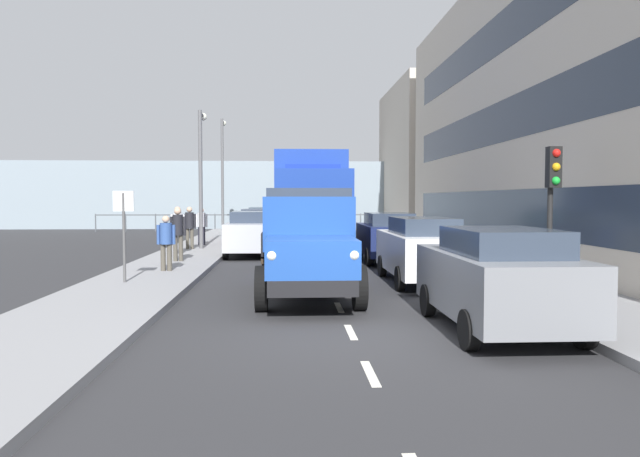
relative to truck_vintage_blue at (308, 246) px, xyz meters
name	(u,v)px	position (x,y,z in m)	size (l,w,h in m)	color
ground_plane	(317,262)	(-0.59, -7.63, -1.18)	(80.00, 80.00, 0.00)	#2D2D30
sidewalk_left	(452,259)	(-5.36, -7.63, -1.10)	(2.74, 40.95, 0.15)	gray
sidewalk_right	(180,261)	(4.18, -7.63, -1.10)	(2.74, 40.95, 0.15)	gray
road_centreline_markings	(318,263)	(-0.59, -7.23, -1.17)	(0.12, 37.25, 0.01)	silver
building_terrace	(605,106)	(-10.04, -6.24, 4.10)	(6.66, 27.46, 10.57)	beige
building_far_block	(440,159)	(-10.05, -27.39, 3.78)	(6.65, 11.38, 9.91)	beige
sea_horizon	(302,195)	(-0.59, -31.11, 1.32)	(80.00, 0.80, 5.00)	#84939E
seawall_railing	(303,218)	(-0.59, -27.51, -0.26)	(28.08, 0.08, 1.20)	#4C5156
truck_vintage_blue	(308,246)	(0.00, 0.00, 0.00)	(2.17, 5.64, 2.43)	black
lorry_cargo_blue	(310,202)	(-0.35, -8.77, 0.90)	(2.58, 8.20, 3.87)	#193899
car_grey_kerbside_near	(498,278)	(-3.04, 3.22, -0.28)	(1.90, 4.03, 1.72)	slate
car_white_kerbside_1	(421,249)	(-3.04, -2.34, -0.28)	(1.80, 4.28, 1.72)	white
car_navy_kerbside_2	(388,236)	(-3.04, -7.49, -0.28)	(1.85, 3.96, 1.72)	navy
car_silver_oppositeside_0	(251,233)	(1.86, -9.98, -0.28)	(1.87, 4.32, 1.72)	#B7BABF
car_maroon_oppositeside_1	(258,226)	(1.86, -15.52, -0.28)	(1.94, 3.98, 1.72)	maroon
car_teal_oppositeside_2	(263,222)	(1.86, -21.25, -0.28)	(1.96, 4.60, 1.72)	#1E6670
pedestrian_couple_a	(166,239)	(3.92, -4.14, -0.11)	(0.53, 0.34, 1.58)	#4C473D
pedestrian_with_bag	(178,230)	(4.07, -6.76, 0.01)	(0.53, 0.34, 1.77)	#4C473D
pedestrian_by_lamp	(178,226)	(4.57, -9.45, 0.02)	(0.53, 0.34, 1.77)	#4C473D
pedestrian_near_railing	(190,224)	(4.46, -11.43, -0.01)	(0.53, 0.34, 1.73)	#4C473D
pedestrian_couple_b	(202,223)	(4.29, -13.59, -0.06)	(0.53, 0.34, 1.66)	black
traffic_light_near	(552,187)	(-5.39, 0.09, 1.29)	(0.28, 0.41, 3.20)	black
lamp_post_promenade	(201,165)	(4.04, -11.89, 2.42)	(0.32, 1.14, 5.70)	#59595B
lamp_post_far	(223,166)	(4.31, -22.48, 2.99)	(0.32, 1.14, 6.79)	#59595B
street_sign	(124,220)	(4.47, -1.88, 0.50)	(0.50, 0.07, 2.25)	#4C4C4C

